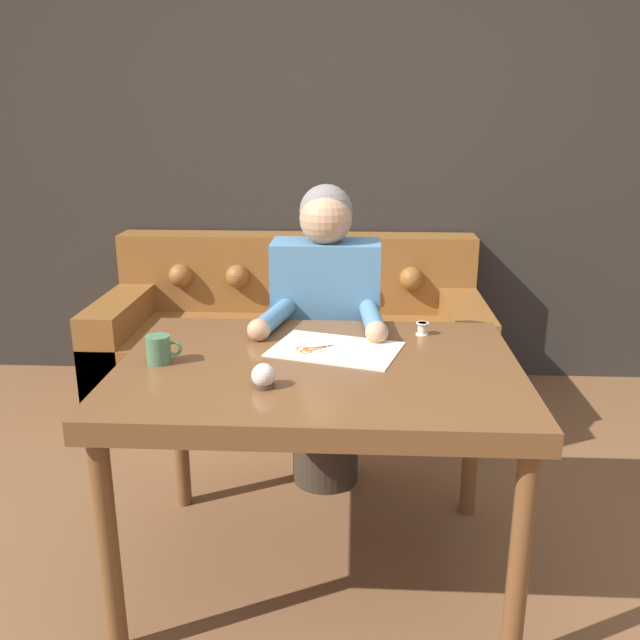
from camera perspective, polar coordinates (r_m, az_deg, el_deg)
name	(u,v)px	position (r m, az deg, el deg)	size (l,w,h in m)	color
ground_plane	(343,600)	(2.40, 1.92, -22.53)	(16.00, 16.00, 0.00)	brown
wall_back	(353,154)	(3.92, 2.78, 13.78)	(8.00, 0.06, 2.60)	#2D2823
dining_table	(319,386)	(2.16, -0.12, -5.59)	(1.26, 0.92, 0.77)	brown
couch	(293,346)	(3.69, -2.28, -2.23)	(2.00, 0.91, 0.87)	brown
person	(326,338)	(2.75, 0.47, -1.55)	(0.49, 0.59, 1.26)	#33281E
pattern_paper_main	(335,349)	(2.25, 1.30, -2.48)	(0.47, 0.39, 0.00)	beige
scissors	(319,348)	(2.26, -0.11, -2.39)	(0.23, 0.16, 0.01)	silver
mug	(159,349)	(2.18, -13.39, -2.42)	(0.11, 0.08, 0.09)	#47704C
thread_spool	(422,329)	(2.42, 8.61, -0.73)	(0.04, 0.04, 0.05)	beige
pin_cushion	(264,376)	(1.95, -4.78, -4.76)	(0.07, 0.07, 0.07)	#4C3828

